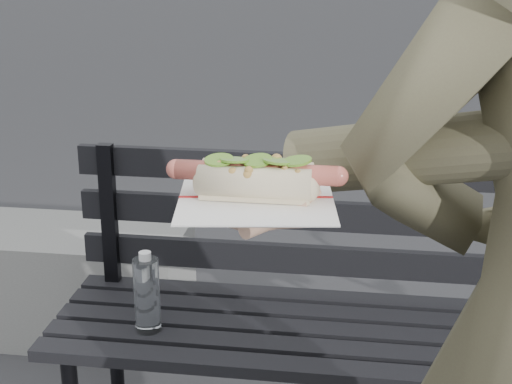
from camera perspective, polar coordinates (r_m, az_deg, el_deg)
park_bench at (r=2.04m, az=6.45°, el=-7.87°), size 1.50×0.44×0.88m
concrete_block at (r=3.02m, az=-16.47°, el=-6.05°), size 1.20×0.40×0.40m
held_hotdog at (r=1.01m, az=11.98°, el=2.40°), size 0.64×0.31×0.20m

